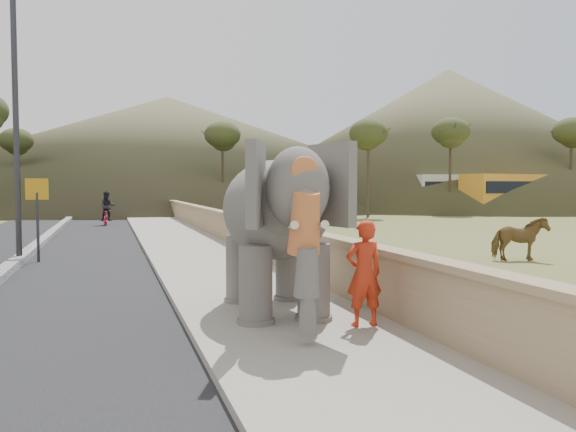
{
  "coord_description": "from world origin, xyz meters",
  "views": [
    {
      "loc": [
        -2.56,
        -6.25,
        2.19
      ],
      "look_at": [
        0.2,
        2.39,
        1.7
      ],
      "focal_mm": 35.0,
      "sensor_mm": 36.0,
      "label": 1
    }
  ],
  "objects_px": {
    "lamppost": "(27,90)",
    "cow": "(519,239)",
    "elephant_and_man": "(276,232)",
    "motorcyclist": "(107,212)"
  },
  "relations": [
    {
      "from": "lamppost",
      "to": "cow",
      "type": "relative_size",
      "value": 5.22
    },
    {
      "from": "cow",
      "to": "lamppost",
      "type": "bearing_deg",
      "value": 89.45
    },
    {
      "from": "lamppost",
      "to": "cow",
      "type": "bearing_deg",
      "value": -15.8
    },
    {
      "from": "elephant_and_man",
      "to": "lamppost",
      "type": "bearing_deg",
      "value": 118.86
    },
    {
      "from": "cow",
      "to": "elephant_and_man",
      "type": "bearing_deg",
      "value": 133.46
    },
    {
      "from": "lamppost",
      "to": "elephant_and_man",
      "type": "relative_size",
      "value": 2.16
    },
    {
      "from": "cow",
      "to": "motorcyclist",
      "type": "height_order",
      "value": "motorcyclist"
    },
    {
      "from": "cow",
      "to": "motorcyclist",
      "type": "relative_size",
      "value": 0.81
    },
    {
      "from": "lamppost",
      "to": "motorcyclist",
      "type": "distance_m",
      "value": 15.76
    },
    {
      "from": "elephant_and_man",
      "to": "motorcyclist",
      "type": "relative_size",
      "value": 1.95
    }
  ]
}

